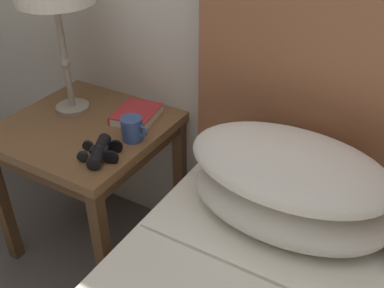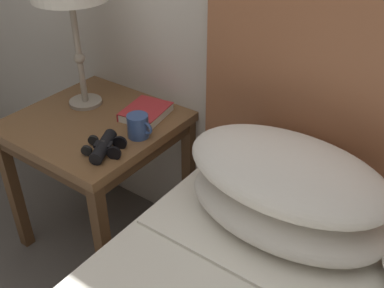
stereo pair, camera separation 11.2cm
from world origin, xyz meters
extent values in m
cube|color=brown|center=(-0.62, 0.61, 0.58)|extent=(0.58, 0.58, 0.04)
cube|color=brown|center=(-0.62, 0.61, 0.54)|extent=(0.55, 0.55, 0.05)
cube|color=brown|center=(-0.88, 0.36, 0.28)|extent=(0.04, 0.04, 0.56)
cube|color=brown|center=(-0.37, 0.36, 0.28)|extent=(0.04, 0.04, 0.56)
cube|color=brown|center=(-0.88, 0.87, 0.28)|extent=(0.04, 0.04, 0.56)
cube|color=brown|center=(-0.37, 0.87, 0.28)|extent=(0.04, 0.04, 0.56)
ellipsoid|color=silver|center=(0.17, 0.61, 0.57)|extent=(0.60, 0.36, 0.15)
ellipsoid|color=silver|center=(0.16, 0.61, 0.70)|extent=(0.60, 0.36, 0.15)
cylinder|color=gray|center=(-0.74, 0.68, 0.60)|extent=(0.13, 0.13, 0.01)
cylinder|color=gray|center=(-0.74, 0.68, 0.81)|extent=(0.02, 0.02, 0.40)
sphere|color=gray|center=(-0.74, 0.68, 0.79)|extent=(0.04, 0.04, 0.04)
cube|color=silver|center=(-0.48, 0.74, 0.61)|extent=(0.17, 0.20, 0.03)
cube|color=#B2282D|center=(-0.48, 0.74, 0.63)|extent=(0.18, 0.20, 0.00)
cube|color=#B2282D|center=(-0.55, 0.73, 0.61)|extent=(0.04, 0.18, 0.03)
cylinder|color=black|center=(-0.42, 0.44, 0.62)|extent=(0.08, 0.10, 0.04)
cylinder|color=black|center=(-0.38, 0.46, 0.62)|extent=(0.05, 0.03, 0.05)
cylinder|color=black|center=(-0.46, 0.42, 0.62)|extent=(0.04, 0.03, 0.04)
cylinder|color=black|center=(-0.45, 0.50, 0.62)|extent=(0.08, 0.10, 0.04)
cylinder|color=black|center=(-0.40, 0.52, 0.62)|extent=(0.05, 0.03, 0.05)
cylinder|color=black|center=(-0.49, 0.48, 0.62)|extent=(0.04, 0.03, 0.04)
cube|color=black|center=(-0.43, 0.47, 0.63)|extent=(0.07, 0.06, 0.01)
cylinder|color=black|center=(-0.43, 0.47, 0.63)|extent=(0.02, 0.02, 0.02)
cylinder|color=#334C84|center=(-0.41, 0.61, 0.64)|extent=(0.08, 0.08, 0.08)
torus|color=#334C84|center=(-0.36, 0.61, 0.64)|extent=(0.05, 0.01, 0.05)
camera|label=1|loc=(0.45, -0.43, 1.45)|focal=42.00mm
camera|label=2|loc=(0.54, -0.37, 1.45)|focal=42.00mm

